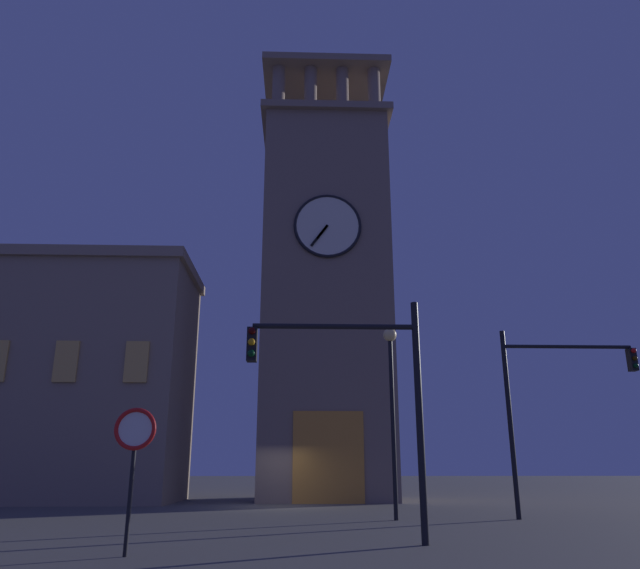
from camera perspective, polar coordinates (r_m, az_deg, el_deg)
The scene contains 6 objects.
ground_plane at distance 26.02m, azimuth -4.02°, elevation -20.37°, with size 200.00×200.00×0.00m, color #56544F.
clocktower at distance 32.27m, azimuth 0.48°, elevation -0.77°, with size 7.09×6.92×25.97m.
traffic_signal_near at distance 13.24m, azimuth 3.66°, elevation -8.94°, with size 3.84×0.41×5.11m.
traffic_signal_far at distance 21.11m, azimuth 21.19°, elevation -9.34°, with size 4.47×0.41×5.88m.
street_lamp at distance 19.53m, azimuth 6.85°, elevation -9.51°, with size 0.44×0.44×5.91m.
no_horn_sign at distance 11.97m, azimuth -17.27°, elevation -13.91°, with size 0.78×0.14×2.59m.
Camera 1 is at (-0.81, 25.96, 1.50)m, focal length 33.56 mm.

